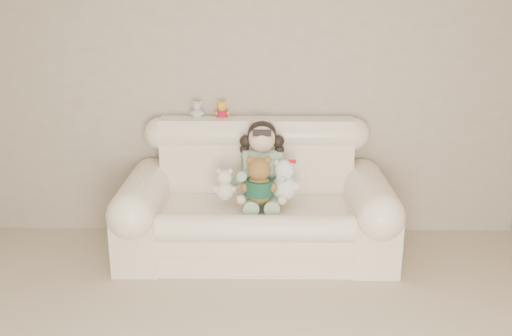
% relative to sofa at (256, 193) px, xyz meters
% --- Properties ---
extents(wall_back, '(4.50, 0.00, 4.50)m').
position_rel_sofa_xyz_m(wall_back, '(-0.03, 0.50, 0.78)').
color(wall_back, '#BAAD93').
rests_on(wall_back, ground).
extents(sofa, '(2.10, 0.95, 1.03)m').
position_rel_sofa_xyz_m(sofa, '(0.00, 0.00, 0.00)').
color(sofa, '#F9E5C8').
rests_on(sofa, floor).
extents(seated_child, '(0.45, 0.53, 0.65)m').
position_rel_sofa_xyz_m(seated_child, '(0.04, 0.08, 0.23)').
color(seated_child, '#2F7B36').
rests_on(seated_child, sofa).
extents(brown_teddy, '(0.33, 0.30, 0.42)m').
position_rel_sofa_xyz_m(brown_teddy, '(0.02, -0.16, 0.20)').
color(brown_teddy, brown).
rests_on(brown_teddy, sofa).
extents(white_cat, '(0.26, 0.20, 0.38)m').
position_rel_sofa_xyz_m(white_cat, '(0.21, -0.09, 0.18)').
color(white_cat, white).
rests_on(white_cat, sofa).
extents(cream_teddy, '(0.20, 0.17, 0.29)m').
position_rel_sofa_xyz_m(cream_teddy, '(-0.23, -0.10, 0.13)').
color(cream_teddy, silver).
rests_on(cream_teddy, sofa).
extents(yellow_mini_bear, '(0.14, 0.13, 0.18)m').
position_rel_sofa_xyz_m(yellow_mini_bear, '(-0.28, 0.39, 0.59)').
color(yellow_mini_bear, yellow).
rests_on(yellow_mini_bear, sofa).
extents(grey_mini_plush, '(0.14, 0.12, 0.18)m').
position_rel_sofa_xyz_m(grey_mini_plush, '(-0.48, 0.39, 0.59)').
color(grey_mini_plush, silver).
rests_on(grey_mini_plush, sofa).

